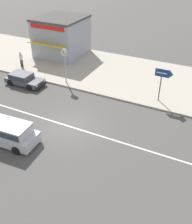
# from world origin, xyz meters

# --- Properties ---
(ground_plane) EXTENTS (160.00, 160.00, 0.00)m
(ground_plane) POSITION_xyz_m (0.00, 0.00, 0.00)
(ground_plane) COLOR #4C4947
(lane_centre_stripe) EXTENTS (50.40, 0.14, 0.01)m
(lane_centre_stripe) POSITION_xyz_m (0.00, 0.00, 0.00)
(lane_centre_stripe) COLOR silver
(lane_centre_stripe) RESTS_ON ground
(kerb_strip) EXTENTS (68.00, 10.00, 0.15)m
(kerb_strip) POSITION_xyz_m (0.00, 10.24, 0.07)
(kerb_strip) COLOR #ADA393
(kerb_strip) RESTS_ON ground
(minivan_silver_0) EXTENTS (4.61, 2.12, 1.56)m
(minivan_silver_0) POSITION_xyz_m (-2.73, -3.37, 0.84)
(minivan_silver_0) COLOR #B7BABF
(minivan_silver_0) RESTS_ON ground
(hatchback_dark_grey_2) EXTENTS (3.82, 1.79, 1.10)m
(hatchback_dark_grey_2) POSITION_xyz_m (-7.53, 3.99, 0.59)
(hatchback_dark_grey_2) COLOR #47494F
(hatchback_dark_grey_2) RESTS_ON ground
(street_clock) EXTENTS (0.71, 0.22, 3.33)m
(street_clock) POSITION_xyz_m (-4.00, 6.02, 2.68)
(street_clock) COLOR #9E9EA3
(street_clock) RESTS_ON kerb_strip
(arrow_signboard) EXTENTS (1.48, 0.72, 2.92)m
(arrow_signboard) POSITION_xyz_m (5.54, 6.57, 2.58)
(arrow_signboard) COLOR #4C4C51
(arrow_signboard) RESTS_ON kerb_strip
(pedestrian_far_end) EXTENTS (0.34, 0.34, 1.68)m
(pedestrian_far_end) POSITION_xyz_m (-10.25, 6.97, 1.13)
(pedestrian_far_end) COLOR #232838
(pedestrian_far_end) RESTS_ON kerb_strip
(shopfront_mid_block) EXTENTS (5.22, 6.10, 4.38)m
(shopfront_mid_block) POSITION_xyz_m (-8.40, 12.25, 2.35)
(shopfront_mid_block) COLOR #999EA8
(shopfront_mid_block) RESTS_ON kerb_strip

